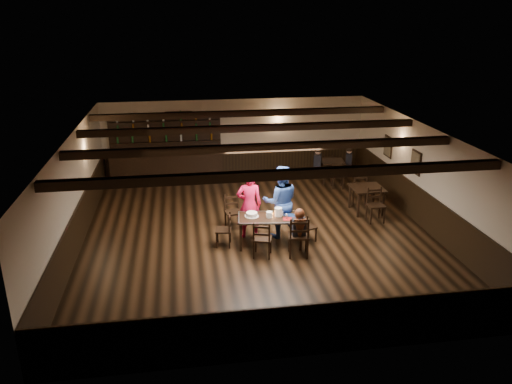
{
  "coord_description": "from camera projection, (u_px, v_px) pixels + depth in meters",
  "views": [
    {
      "loc": [
        -1.87,
        -11.78,
        5.52
      ],
      "look_at": [
        -0.02,
        0.2,
        1.09
      ],
      "focal_mm": 35.0,
      "sensor_mm": 36.0,
      "label": 1
    }
  ],
  "objects": [
    {
      "name": "woman_pink",
      "position": [
        249.0,
        205.0,
        12.64
      ],
      "size": [
        0.66,
        0.45,
        1.77
      ],
      "primitive_type": "imported",
      "rotation": [
        0.0,
        0.0,
        3.09
      ],
      "color": "#F22240",
      "rests_on": "ground"
    },
    {
      "name": "bg_patron_left",
      "position": [
        318.0,
        159.0,
        16.6
      ],
      "size": [
        0.35,
        0.44,
        0.8
      ],
      "color": "black",
      "rests_on": "ground"
    },
    {
      "name": "chair_far_pushed",
      "position": [
        233.0,
        208.0,
        13.34
      ],
      "size": [
        0.49,
        0.47,
        0.91
      ],
      "color": "black",
      "rests_on": "ground"
    },
    {
      "name": "room_shell",
      "position": [
        258.0,
        170.0,
        12.54
      ],
      "size": [
        9.02,
        10.02,
        2.71
      ],
      "color": "beige",
      "rests_on": "ground"
    },
    {
      "name": "salt_shaker",
      "position": [
        287.0,
        216.0,
        12.18
      ],
      "size": [
        0.04,
        0.04,
        0.1
      ],
      "primitive_type": "cylinder",
      "color": "silver",
      "rests_on": "dining_table"
    },
    {
      "name": "plate_stack_b",
      "position": [
        278.0,
        212.0,
        12.25
      ],
      "size": [
        0.18,
        0.18,
        0.22
      ],
      "primitive_type": "cylinder",
      "color": "white",
      "rests_on": "dining_table"
    },
    {
      "name": "bar_counter",
      "position": [
        167.0,
        161.0,
        16.89
      ],
      "size": [
        3.91,
        0.7,
        2.2
      ],
      "color": "black",
      "rests_on": "ground"
    },
    {
      "name": "tea_light",
      "position": [
        272.0,
        214.0,
        12.33
      ],
      "size": [
        0.05,
        0.05,
        0.06
      ],
      "color": "#A5A8AD",
      "rests_on": "dining_table"
    },
    {
      "name": "ground",
      "position": [
        258.0,
        234.0,
        13.1
      ],
      "size": [
        10.0,
        10.0,
        0.0
      ],
      "primitive_type": "plane",
      "color": "black",
      "rests_on": "ground"
    },
    {
      "name": "chair_end_right",
      "position": [
        306.0,
        225.0,
        12.51
      ],
      "size": [
        0.45,
        0.46,
        0.78
      ],
      "color": "black",
      "rests_on": "ground"
    },
    {
      "name": "bg_patron_right",
      "position": [
        349.0,
        157.0,
        16.99
      ],
      "size": [
        0.3,
        0.38,
        0.69
      ],
      "color": "black",
      "rests_on": "ground"
    },
    {
      "name": "pepper_shaker",
      "position": [
        287.0,
        217.0,
        12.12
      ],
      "size": [
        0.04,
        0.04,
        0.09
      ],
      "primitive_type": "cylinder",
      "color": "#A5A8AD",
      "rests_on": "dining_table"
    },
    {
      "name": "chair_near_left",
      "position": [
        262.0,
        237.0,
        11.66
      ],
      "size": [
        0.52,
        0.51,
        0.91
      ],
      "color": "black",
      "rests_on": "ground"
    },
    {
      "name": "menu_blue",
      "position": [
        290.0,
        215.0,
        12.35
      ],
      "size": [
        0.35,
        0.33,
        0.0
      ],
      "primitive_type": "cube",
      "rotation": [
        0.0,
        0.0,
        -0.62
      ],
      "color": "#0D1E43",
      "rests_on": "dining_table"
    },
    {
      "name": "back_table_b",
      "position": [
        332.0,
        164.0,
        16.84
      ],
      "size": [
        0.85,
        0.85,
        0.75
      ],
      "color": "black",
      "rests_on": "ground"
    },
    {
      "name": "cake",
      "position": [
        252.0,
        215.0,
        12.24
      ],
      "size": [
        0.34,
        0.34,
        0.11
      ],
      "color": "white",
      "rests_on": "dining_table"
    },
    {
      "name": "dining_table",
      "position": [
        270.0,
        220.0,
        12.26
      ],
      "size": [
        1.66,
        0.98,
        0.75
      ],
      "color": "black",
      "rests_on": "ground"
    },
    {
      "name": "drink_glass",
      "position": [
        282.0,
        213.0,
        12.3
      ],
      "size": [
        0.06,
        0.06,
        0.1
      ],
      "primitive_type": "cylinder",
      "color": "silver",
      "rests_on": "dining_table"
    },
    {
      "name": "man_blue",
      "position": [
        280.0,
        202.0,
        12.65
      ],
      "size": [
        0.96,
        0.77,
        1.9
      ],
      "primitive_type": "imported",
      "rotation": [
        0.0,
        0.0,
        3.09
      ],
      "color": "navy",
      "rests_on": "ground"
    },
    {
      "name": "seated_person",
      "position": [
        299.0,
        225.0,
        11.66
      ],
      "size": [
        0.32,
        0.47,
        0.77
      ],
      "color": "black",
      "rests_on": "ground"
    },
    {
      "name": "plate_stack_a",
      "position": [
        269.0,
        214.0,
        12.18
      ],
      "size": [
        0.16,
        0.16,
        0.15
      ],
      "primitive_type": "cylinder",
      "color": "white",
      "rests_on": "dining_table"
    },
    {
      "name": "menu_red",
      "position": [
        289.0,
        219.0,
        12.11
      ],
      "size": [
        0.31,
        0.24,
        0.0
      ],
      "primitive_type": "cube",
      "rotation": [
        0.0,
        0.0,
        -0.11
      ],
      "color": "maroon",
      "rests_on": "dining_table"
    },
    {
      "name": "chair_near_right",
      "position": [
        299.0,
        234.0,
        11.66
      ],
      "size": [
        0.54,
        0.52,
        1.02
      ],
      "color": "black",
      "rests_on": "ground"
    },
    {
      "name": "chair_end_left",
      "position": [
        226.0,
        227.0,
        12.28
      ],
      "size": [
        0.43,
        0.45,
        0.84
      ],
      "color": "black",
      "rests_on": "ground"
    },
    {
      "name": "back_table_a",
      "position": [
        367.0,
        190.0,
        14.31
      ],
      "size": [
        0.89,
        0.89,
        0.75
      ],
      "color": "black",
      "rests_on": "ground"
    }
  ]
}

